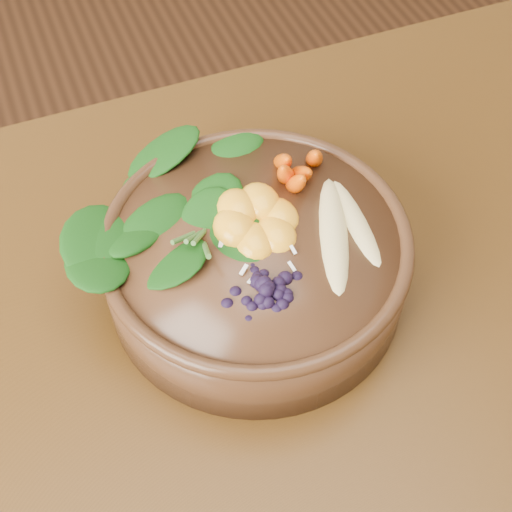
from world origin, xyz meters
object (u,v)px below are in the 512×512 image
Objects in this scene: dining_table at (421,440)px; banana_halves at (346,218)px; blueberry_pile at (266,277)px; stoneware_bowl at (256,263)px; mandarin_cluster at (256,211)px; carrot_cluster at (303,144)px; kale_heap at (203,177)px.

banana_halves is at bearing 101.66° from dining_table.
stoneware_bowl is at bearing 76.44° from blueberry_pile.
mandarin_cluster is (-0.09, 0.17, 0.18)m from dining_table.
mandarin_cluster is at bearing -129.81° from carrot_cluster.
banana_halves is 0.07m from mandarin_cluster.
banana_halves is at bearing -39.97° from kale_heap.
carrot_cluster is at bearing 33.78° from mandarin_cluster.
mandarin_cluster reaches higher than dining_table.
carrot_cluster is 0.13m from blueberry_pile.
dining_table is 9.45× the size of kale_heap.
stoneware_bowl is at bearing -177.26° from banana_halves.
stoneware_bowl is 2.16× the size of blueberry_pile.
carrot_cluster is 0.87× the size of mandarin_cluster.
kale_heap reaches higher than mandarin_cluster.
banana_halves is at bearing -26.16° from mandarin_cluster.
dining_table is at bearing -63.63° from carrot_cluster.
stoneware_bowl is (-0.10, 0.15, 0.13)m from dining_table.
kale_heap is (-0.12, 0.22, 0.18)m from dining_table.
carrot_cluster is (0.09, -0.01, 0.02)m from kale_heap.
stoneware_bowl is 0.11m from carrot_cluster.
blueberry_pile is (-0.02, -0.07, 0.00)m from mandarin_cluster.
blueberry_pile is (-0.01, -0.05, 0.05)m from stoneware_bowl.
mandarin_cluster is at bearing 74.32° from blueberry_pile.
carrot_cluster is at bearing 39.89° from stoneware_bowl.
stoneware_bowl is 3.62× the size of carrot_cluster.
dining_table is at bearing -61.92° from banana_halves.
blueberry_pile is at bearing -103.56° from stoneware_bowl.
dining_table is 13.39× the size of blueberry_pile.
mandarin_cluster is at bearing 119.20° from dining_table.
dining_table is 0.26m from mandarin_cluster.
dining_table is at bearing -56.83° from stoneware_bowl.
dining_table is at bearing -60.21° from kale_heap.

